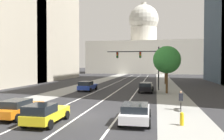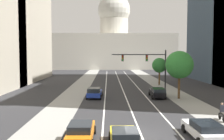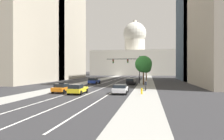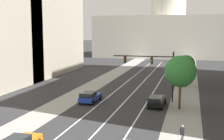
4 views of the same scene
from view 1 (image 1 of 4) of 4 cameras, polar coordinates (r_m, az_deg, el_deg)
name	(u,v)px [view 1 (image 1 of 4)]	position (r m, az deg, el deg)	size (l,w,h in m)	color
ground_plane	(132,81)	(57.43, 5.19, -2.68)	(400.00, 400.00, 0.00)	#2B2B2D
sidewalk_left	(97,82)	(53.97, -3.84, -2.93)	(3.94, 130.00, 0.01)	gray
sidewalk_right	(165,83)	(52.18, 13.39, -3.12)	(3.94, 130.00, 0.01)	gray
lane_stripe_left	(109,86)	(43.12, -0.88, -4.02)	(0.16, 90.00, 0.01)	white
lane_stripe_center	(124,86)	(42.59, 3.10, -4.09)	(0.16, 90.00, 0.01)	white
lane_stripe_right	(140,86)	(42.28, 7.15, -4.14)	(0.16, 90.00, 0.01)	white
capitol_building	(144,52)	(108.30, 8.01, 4.55)	(49.91, 25.23, 33.50)	beige
car_yellow	(45,113)	(16.25, -16.65, -10.52)	(2.05, 4.05, 1.48)	yellow
car_black	(146,87)	(33.43, 8.67, -4.27)	(2.09, 4.88, 1.50)	black
car_blue	(87,86)	(34.94, -6.33, -4.03)	(2.22, 4.35, 1.53)	#1E389E
car_white	(136,112)	(16.23, 6.01, -10.57)	(2.21, 4.69, 1.37)	silver
car_orange	(19,108)	(19.03, -22.65, -8.89)	(1.98, 4.55, 1.41)	orange
traffic_signal_mast	(142,60)	(36.35, 7.63, 2.60)	(8.40, 0.39, 6.90)	black
fire_hydrant	(182,119)	(16.09, 17.34, -11.71)	(0.26, 0.35, 0.91)	yellow
cyclist	(181,101)	(21.16, 17.09, -7.48)	(0.38, 1.70, 1.72)	black
street_tree_far_right	(167,60)	(32.66, 13.77, 2.52)	(3.88, 3.88, 6.71)	#51381E
street_tree_near_right	(165,65)	(48.14, 13.41, 1.22)	(3.00, 3.00, 5.49)	#51381E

